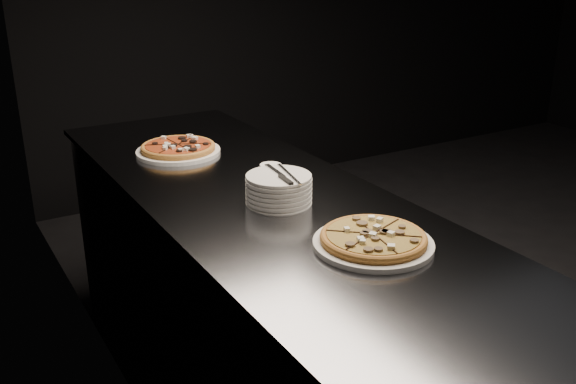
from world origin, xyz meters
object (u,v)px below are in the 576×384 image
pizza_mushroom (373,240)px  cutlery (284,175)px  plate_stack (279,189)px  pizza_tomato (178,149)px  ramekin (271,173)px  counter (275,328)px

pizza_mushroom → cutlery: cutlery is taller
plate_stack → pizza_tomato: bearing=96.7°
pizza_tomato → ramekin: ramekin is taller
pizza_tomato → plate_stack: size_ratio=1.87×
cutlery → plate_stack: bearing=123.3°
plate_stack → counter: bearing=129.4°
pizza_mushroom → counter: bearing=99.4°
counter → ramekin: (0.08, 0.16, 0.49)m
counter → cutlery: (0.02, -0.03, 0.55)m
pizza_tomato → plate_stack: (0.08, -0.65, 0.03)m
counter → pizza_mushroom: 0.64m
counter → cutlery: bearing=-56.7°
plate_stack → cutlery: 0.05m
pizza_tomato → plate_stack: bearing=-83.3°
ramekin → cutlery: bearing=-108.0°
pizza_mushroom → pizza_tomato: 1.06m
counter → ramekin: ramekin is taller
pizza_mushroom → ramekin: (0.01, 0.58, 0.01)m
plate_stack → ramekin: plate_stack is taller
counter → pizza_tomato: pizza_tomato is taller
plate_stack → cutlery: size_ratio=0.96×
counter → ramekin: 0.53m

